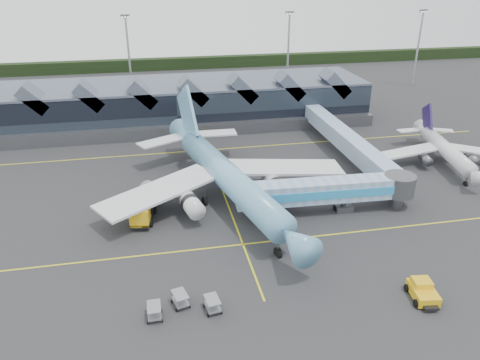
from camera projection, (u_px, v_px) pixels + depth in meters
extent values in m
plane|color=#242527|center=(232.00, 216.00, 70.49)|extent=(260.00, 260.00, 0.00)
cube|color=yellow|center=(243.00, 244.00, 63.38)|extent=(120.00, 0.25, 0.01)
cube|color=yellow|center=(207.00, 150.00, 95.38)|extent=(120.00, 0.25, 0.01)
cube|color=yellow|center=(221.00, 188.00, 79.38)|extent=(0.25, 60.00, 0.01)
cube|color=black|center=(176.00, 63.00, 167.42)|extent=(260.00, 4.00, 4.00)
cube|color=black|center=(174.00, 104.00, 110.36)|extent=(90.00, 20.00, 9.00)
cube|color=#4D5667|center=(173.00, 84.00, 108.38)|extent=(90.00, 20.00, 0.60)
cube|color=#53545A|center=(179.00, 131.00, 101.93)|extent=(90.00, 2.50, 2.60)
cube|color=#4D5667|center=(35.00, 98.00, 96.90)|extent=(6.43, 6.00, 6.43)
cube|color=#4D5667|center=(90.00, 95.00, 98.88)|extent=(6.43, 6.00, 6.43)
cube|color=#4D5667|center=(142.00, 92.00, 100.85)|extent=(6.43, 6.00, 6.43)
cube|color=#4D5667|center=(193.00, 90.00, 102.83)|extent=(6.43, 6.00, 6.43)
cube|color=#4D5667|center=(242.00, 88.00, 104.81)|extent=(6.43, 6.00, 6.43)
cube|color=#4D5667|center=(289.00, 85.00, 106.79)|extent=(6.43, 6.00, 6.43)
cube|color=#4D5667|center=(335.00, 83.00, 108.77)|extent=(6.43, 6.00, 6.43)
cylinder|color=#989DA1|center=(129.00, 59.00, 127.15)|extent=(0.56, 0.56, 22.00)
cube|color=#53545A|center=(125.00, 16.00, 122.52)|extent=(2.40, 0.50, 0.90)
cylinder|color=#989DA1|center=(288.00, 53.00, 135.25)|extent=(0.56, 0.56, 22.00)
cube|color=#53545A|center=(290.00, 13.00, 130.61)|extent=(2.40, 0.50, 0.90)
cylinder|color=#989DA1|center=(418.00, 50.00, 140.67)|extent=(0.56, 0.56, 22.00)
cube|color=#53545A|center=(424.00, 11.00, 136.03)|extent=(2.40, 0.50, 0.90)
cylinder|color=#64A3CB|center=(229.00, 178.00, 72.22)|extent=(11.80, 34.08, 4.20)
cone|color=#64A3CB|center=(295.00, 241.00, 55.79)|extent=(5.41, 6.63, 4.20)
cube|color=black|center=(298.00, 238.00, 54.81)|extent=(1.63, 0.69, 0.48)
cone|color=#64A3CB|center=(186.00, 135.00, 89.33)|extent=(5.85, 8.52, 4.20)
cube|color=silver|center=(159.00, 191.00, 69.65)|extent=(19.60, 15.27, 1.38)
cube|color=silver|center=(285.00, 167.00, 77.74)|extent=(19.55, 7.92, 1.38)
cylinder|color=silver|center=(191.00, 204.00, 68.27)|extent=(3.86, 6.27, 2.60)
cylinder|color=silver|center=(277.00, 186.00, 73.67)|extent=(3.86, 6.27, 2.60)
cube|color=#64A3CB|center=(188.00, 115.00, 85.88)|extent=(2.92, 10.58, 11.57)
cube|color=silver|center=(161.00, 141.00, 86.18)|extent=(9.34, 7.01, 0.28)
cube|color=silver|center=(214.00, 133.00, 90.07)|extent=(8.80, 3.54, 0.28)
cylinder|color=#53545A|center=(278.00, 248.00, 60.39)|extent=(0.31, 0.31, 2.43)
cylinder|color=#53545A|center=(205.00, 197.00, 73.48)|extent=(0.31, 0.31, 2.43)
cylinder|color=#53545A|center=(246.00, 189.00, 76.17)|extent=(0.31, 0.31, 2.43)
cylinder|color=black|center=(278.00, 253.00, 60.72)|extent=(0.84, 1.63, 1.56)
cylinder|color=silver|center=(446.00, 150.00, 87.11)|extent=(6.25, 19.37, 2.74)
cone|color=silver|center=(475.00, 175.00, 76.91)|extent=(3.30, 3.74, 2.74)
cube|color=black|center=(477.00, 173.00, 76.29)|extent=(1.09, 0.52, 0.48)
cone|color=silver|center=(423.00, 129.00, 97.71)|extent=(3.51, 4.82, 2.74)
cube|color=silver|center=(410.00, 151.00, 88.03)|extent=(11.77, 4.99, 0.92)
cube|color=silver|center=(478.00, 151.00, 88.18)|extent=(11.72, 8.60, 0.92)
cylinder|color=#53545A|center=(425.00, 159.00, 86.30)|extent=(2.28, 3.55, 1.70)
cylinder|color=#53545A|center=(471.00, 159.00, 86.41)|extent=(2.28, 3.55, 1.70)
cube|color=#25194B|center=(427.00, 119.00, 95.65)|extent=(1.55, 6.13, 6.69)
cube|color=silver|center=(410.00, 130.00, 96.93)|extent=(5.33, 2.22, 0.23)
cube|color=silver|center=(440.00, 130.00, 97.01)|extent=(5.55, 3.93, 0.23)
cylinder|color=#53545A|center=(466.00, 181.00, 79.81)|extent=(0.26, 0.26, 1.59)
cylinder|color=#53545A|center=(430.00, 159.00, 88.74)|extent=(0.26, 0.26, 1.59)
cylinder|color=#53545A|center=(455.00, 159.00, 88.79)|extent=(0.26, 0.26, 1.59)
cylinder|color=black|center=(465.00, 184.00, 80.03)|extent=(0.59, 1.07, 1.02)
cube|color=#7FA6D4|center=(324.00, 190.00, 70.15)|extent=(21.94, 4.20, 3.16)
cube|color=#2A94D5|center=(328.00, 195.00, 68.64)|extent=(21.81, 1.06, 1.31)
cube|color=#7FA6D4|center=(245.00, 196.00, 68.45)|extent=(2.98, 3.61, 3.27)
cylinder|color=#53545A|center=(344.00, 200.00, 71.39)|extent=(0.76, 0.76, 3.67)
cube|color=#53545A|center=(343.00, 207.00, 71.96)|extent=(2.71, 2.29, 0.98)
cylinder|color=black|center=(336.00, 208.00, 71.85)|extent=(0.48, 1.00, 0.98)
cylinder|color=black|center=(350.00, 207.00, 72.16)|extent=(0.48, 1.00, 0.98)
cylinder|color=#53545A|center=(399.00, 185.00, 71.86)|extent=(4.80, 4.80, 3.27)
cylinder|color=#53545A|center=(397.00, 196.00, 72.63)|extent=(1.96, 1.96, 3.67)
cube|color=black|center=(145.00, 210.00, 70.35)|extent=(4.21, 10.38, 0.56)
cube|color=gold|center=(140.00, 216.00, 66.40)|extent=(3.04, 2.85, 2.47)
cube|color=black|center=(139.00, 216.00, 65.36)|extent=(2.46, 0.55, 1.12)
cylinder|color=#B6B7BB|center=(145.00, 197.00, 70.93)|extent=(3.55, 6.82, 2.58)
sphere|color=#B6B7BB|center=(148.00, 188.00, 73.88)|extent=(2.47, 2.47, 2.47)
sphere|color=#B6B7BB|center=(142.00, 207.00, 67.99)|extent=(2.47, 2.47, 2.47)
cylinder|color=black|center=(132.00, 223.00, 67.37)|extent=(0.56, 1.17, 1.12)
cylinder|color=black|center=(151.00, 223.00, 67.48)|extent=(0.56, 1.17, 1.12)
cylinder|color=black|center=(136.00, 210.00, 70.92)|extent=(0.56, 1.17, 1.12)
cylinder|color=black|center=(154.00, 210.00, 71.04)|extent=(0.56, 1.17, 1.12)
cylinder|color=black|center=(139.00, 202.00, 73.46)|extent=(0.56, 1.17, 1.12)
cylinder|color=black|center=(157.00, 201.00, 73.58)|extent=(0.56, 1.17, 1.12)
cube|color=gold|center=(423.00, 293.00, 52.87)|extent=(3.05, 4.39, 1.13)
cube|color=gold|center=(422.00, 283.00, 53.12)|extent=(2.28, 2.09, 0.79)
cube|color=black|center=(431.00, 307.00, 51.04)|extent=(1.70, 1.12, 0.34)
cylinder|color=black|center=(416.00, 303.00, 51.71)|extent=(0.47, 0.95, 0.91)
cylinder|color=black|center=(439.00, 302.00, 51.84)|extent=(0.47, 0.95, 0.91)
cylinder|color=black|center=(407.00, 288.00, 54.17)|extent=(0.47, 0.95, 0.91)
cylinder|color=black|center=(429.00, 287.00, 54.31)|extent=(0.47, 0.95, 0.91)
cube|color=gray|center=(180.00, 301.00, 51.87)|extent=(1.96, 2.55, 0.15)
cube|color=gray|center=(180.00, 294.00, 51.46)|extent=(1.96, 2.55, 0.08)
cylinder|color=black|center=(185.00, 298.00, 53.01)|extent=(0.21, 0.39, 0.37)
cube|color=gray|center=(212.00, 306.00, 51.08)|extent=(1.77, 2.46, 0.15)
cube|color=gray|center=(212.00, 299.00, 50.67)|extent=(1.77, 2.46, 0.08)
cylinder|color=black|center=(217.00, 303.00, 52.19)|extent=(0.18, 0.39, 0.37)
cube|color=gray|center=(155.00, 314.00, 50.03)|extent=(1.45, 2.27, 0.15)
cube|color=gray|center=(154.00, 306.00, 49.62)|extent=(1.45, 2.27, 0.08)
cylinder|color=black|center=(162.00, 310.00, 51.06)|extent=(0.12, 0.37, 0.37)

